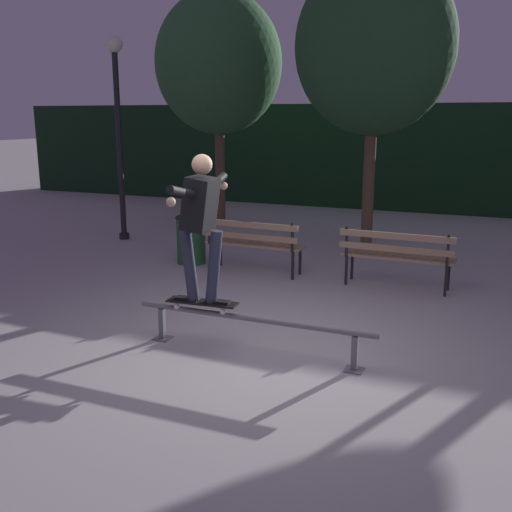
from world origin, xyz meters
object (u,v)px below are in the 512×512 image
object	(u,v)px
skateboarder	(201,216)
park_bench_left_center	(397,253)
skateboard	(202,303)
tree_behind_benches	(375,47)
trash_can	(191,239)
park_bench_leftmost	(253,240)
tree_far_left	(219,64)
grind_rail	(252,325)
lamp_post_left	(118,113)

from	to	relation	value
skateboarder	park_bench_left_center	distance (m)	3.46
skateboard	skateboarder	world-z (taller)	skateboarder
tree_behind_benches	trash_can	distance (m)	4.84
skateboarder	trash_can	world-z (taller)	skateboarder
park_bench_leftmost	park_bench_left_center	distance (m)	2.22
tree_far_left	trash_can	world-z (taller)	tree_far_left
grind_rail	skateboarder	size ratio (longest dim) A/B	1.70
park_bench_leftmost	tree_behind_benches	xyz separation A→B (m)	(1.17, 2.92, 3.11)
tree_behind_benches	grind_rail	bearing A→B (deg)	-89.33
skateboard	lamp_post_left	world-z (taller)	lamp_post_left
trash_can	tree_far_left	bearing A→B (deg)	108.99
skateboarder	grind_rail	bearing A→B (deg)	-0.02
lamp_post_left	park_bench_leftmost	bearing A→B (deg)	-22.93
grind_rail	park_bench_leftmost	world-z (taller)	park_bench_leftmost
skateboarder	tree_behind_benches	xyz separation A→B (m)	(0.50, 5.87, 2.22)
grind_rail	lamp_post_left	world-z (taller)	lamp_post_left
park_bench_leftmost	lamp_post_left	size ratio (longest dim) A/B	0.41
grind_rail	skateboarder	world-z (taller)	skateboarder
tree_far_left	tree_behind_benches	bearing A→B (deg)	-17.39
skateboarder	tree_behind_benches	world-z (taller)	tree_behind_benches
grind_rail	trash_can	world-z (taller)	trash_can
grind_rail	park_bench_left_center	world-z (taller)	park_bench_left_center
trash_can	lamp_post_left	bearing A→B (deg)	151.06
skateboarder	lamp_post_left	distance (m)	6.13
park_bench_left_center	tree_far_left	world-z (taller)	tree_far_left
skateboard	trash_can	xyz separation A→B (m)	(-1.89, 3.19, -0.08)
grind_rail	park_bench_leftmost	distance (m)	3.22
skateboard	lamp_post_left	bearing A→B (deg)	132.96
skateboarder	park_bench_left_center	world-z (taller)	skateboarder
skateboard	skateboarder	xyz separation A→B (m)	(0.00, 0.00, 0.94)
grind_rail	lamp_post_left	size ratio (longest dim) A/B	0.68
grind_rail	lamp_post_left	bearing A→B (deg)	136.71
grind_rail	lamp_post_left	xyz separation A→B (m)	(-4.69, 4.41, 2.16)
trash_can	park_bench_leftmost	bearing A→B (deg)	-10.61
park_bench_leftmost	skateboard	bearing A→B (deg)	-77.28
skateboarder	tree_far_left	size ratio (longest dim) A/B	0.30
grind_rail	trash_can	xyz separation A→B (m)	(-2.47, 3.19, 0.09)
lamp_post_left	trash_can	xyz separation A→B (m)	(2.22, -1.23, -2.07)
tree_far_left	trash_can	xyz separation A→B (m)	(1.33, -3.85, -3.15)
skateboarder	park_bench_leftmost	bearing A→B (deg)	102.77
skateboarder	tree_behind_benches	distance (m)	6.30
park_bench_left_center	tree_far_left	xyz separation A→B (m)	(-4.77, 4.08, 3.02)
lamp_post_left	skateboard	bearing A→B (deg)	-47.04
lamp_post_left	trash_can	bearing A→B (deg)	-28.94
park_bench_leftmost	tree_far_left	bearing A→B (deg)	121.98
skateboarder	lamp_post_left	world-z (taller)	lamp_post_left
skateboarder	tree_behind_benches	bearing A→B (deg)	85.10
trash_can	tree_behind_benches	bearing A→B (deg)	48.27
grind_rail	park_bench_left_center	size ratio (longest dim) A/B	1.64
lamp_post_left	trash_can	world-z (taller)	lamp_post_left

